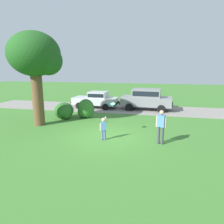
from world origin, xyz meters
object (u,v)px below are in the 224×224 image
Objects in this scene: parked_suv at (146,98)px; adult_onlooker at (161,125)px; parked_sedan at (96,99)px; child_thrower at (104,127)px; frisbee at (113,104)px; oak_tree_large at (36,58)px.

parked_suv reaches higher than adult_onlooker.
parked_sedan is 3.47× the size of child_thrower.
parked_sedan is at bearing 109.58° from child_thrower.
frisbee is 2.97m from adult_onlooker.
parked_suv is at bearing 78.31° from child_thrower.
adult_onlooker is at bearing -54.61° from parked_sedan.
adult_onlooker is (1.19, -8.42, -0.09)m from parked_suv.
oak_tree_large is at bearing -135.91° from parked_suv.
parked_suv is (6.70, 6.49, -3.31)m from oak_tree_large.
adult_onlooker is at bearing -81.96° from parked_suv.
oak_tree_large is at bearing 158.02° from child_thrower.
child_thrower is 0.74× the size of adult_onlooker.
child_thrower is at bearing -70.42° from parked_sedan.
oak_tree_large is 4.68× the size of child_thrower.
adult_onlooker is (2.94, 0.07, 0.27)m from child_thrower.
parked_suv is at bearing 44.09° from oak_tree_large.
parked_suv is 7.58m from frisbee.
parked_suv is 2.76× the size of adult_onlooker.
frisbee is at bearing -101.39° from parked_suv.
frisbee reaches higher than parked_sedan.
parked_sedan is 8.96m from child_thrower.
frisbee reaches higher than child_thrower.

